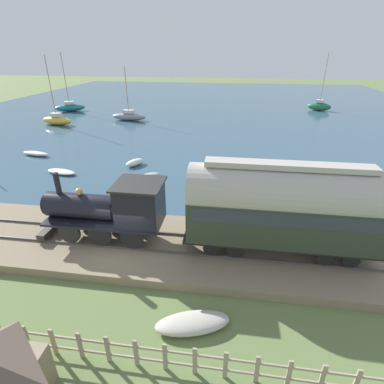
{
  "coord_description": "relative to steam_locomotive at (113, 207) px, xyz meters",
  "views": [
    {
      "loc": [
        -11.86,
        -5.07,
        9.39
      ],
      "look_at": [
        4.05,
        -2.78,
        1.66
      ],
      "focal_mm": 28.0,
      "sensor_mm": 36.0,
      "label": 1
    }
  ],
  "objects": [
    {
      "name": "rowboat_mid_harbor",
      "position": [
        9.02,
        0.75,
        -2.12
      ],
      "size": [
        1.73,
        1.91,
        0.43
      ],
      "rotation": [
        0.0,
        0.0,
        0.66
      ],
      "color": "#B7B2A3",
      "rests_on": "harbor_water"
    },
    {
      "name": "sailboat_yellow",
      "position": [
        25.34,
        18.14,
        -1.68
      ],
      "size": [
        2.14,
        4.64,
        8.75
      ],
      "rotation": [
        0.0,
        0.0,
        -0.14
      ],
      "color": "gold",
      "rests_on": "harbor_water"
    },
    {
      "name": "sailboat_green",
      "position": [
        41.13,
        -19.41,
        -1.6
      ],
      "size": [
        2.72,
        3.97,
        8.81
      ],
      "rotation": [
        0.0,
        0.0,
        -0.39
      ],
      "color": "#236B42",
      "rests_on": "harbor_water"
    },
    {
      "name": "ground_plane",
      "position": [
        -0.42,
        -0.65,
        -2.35
      ],
      "size": [
        200.0,
        200.0,
        0.0
      ],
      "primitive_type": "plane",
      "color": "#607542"
    },
    {
      "name": "steam_locomotive",
      "position": [
        0.0,
        0.0,
        0.0
      ],
      "size": [
        2.16,
        6.45,
        3.43
      ],
      "color": "black",
      "rests_on": "rail_embankment"
    },
    {
      "name": "picket_fence",
      "position": [
        -6.21,
        -0.65,
        -1.75
      ],
      "size": [
        0.06,
        20.14,
        1.16
      ],
      "color": "gray",
      "rests_on": "ground"
    },
    {
      "name": "rail_embankment",
      "position": [
        -0.0,
        -0.65,
        -2.12
      ],
      "size": [
        5.6,
        56.0,
        0.56
      ],
      "color": "#84755B",
      "rests_on": "ground"
    },
    {
      "name": "rowboat_off_pier",
      "position": [
        12.95,
        13.16,
        -2.13
      ],
      "size": [
        1.26,
        3.02,
        0.42
      ],
      "rotation": [
        0.0,
        0.0,
        -0.16
      ],
      "color": "beige",
      "rests_on": "harbor_water"
    },
    {
      "name": "sailboat_gray",
      "position": [
        29.38,
        9.41,
        -1.75
      ],
      "size": [
        1.69,
        5.1,
        7.1
      ],
      "rotation": [
        0.0,
        0.0,
        -0.06
      ],
      "color": "gray",
      "rests_on": "harbor_water"
    },
    {
      "name": "rowboat_far_out",
      "position": [
        8.98,
        8.27,
        -2.18
      ],
      "size": [
        1.51,
        2.81,
        0.32
      ],
      "rotation": [
        0.0,
        0.0,
        -0.21
      ],
      "color": "silver",
      "rests_on": "harbor_water"
    },
    {
      "name": "rowboat_near_shore",
      "position": [
        11.7,
        2.84,
        -2.06
      ],
      "size": [
        2.03,
        1.68,
        0.56
      ],
      "rotation": [
        0.0,
        0.0,
        1.03
      ],
      "color": "silver",
      "rests_on": "harbor_water"
    },
    {
      "name": "sailboat_teal",
      "position": [
        34.66,
        21.31,
        -1.69
      ],
      "size": [
        3.53,
        5.02,
        8.87
      ],
      "rotation": [
        0.0,
        0.0,
        0.43
      ],
      "color": "#1E707A",
      "rests_on": "harbor_water"
    },
    {
      "name": "beached_dinghy",
      "position": [
        -4.49,
        -4.62,
        -2.13
      ],
      "size": [
        1.88,
        3.0,
        0.44
      ],
      "color": "#B7B2A3",
      "rests_on": "ground"
    },
    {
      "name": "passenger_coach",
      "position": [
        0.0,
        -8.07,
        0.68
      ],
      "size": [
        2.32,
        8.86,
        4.5
      ],
      "color": "black",
      "rests_on": "rail_embankment"
    },
    {
      "name": "harbor_water",
      "position": [
        43.1,
        -0.65,
        -2.34
      ],
      "size": [
        80.0,
        80.0,
        0.01
      ],
      "color": "#38566B",
      "rests_on": "ground"
    }
  ]
}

